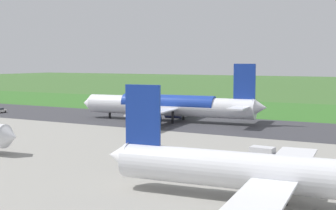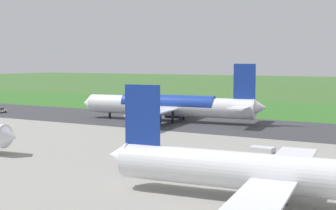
# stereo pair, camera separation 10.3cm
# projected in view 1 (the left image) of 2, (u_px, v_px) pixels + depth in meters

# --- Properties ---
(ground_plane) EXTENTS (800.00, 800.00, 0.00)m
(ground_plane) POSITION_uv_depth(u_px,v_px,m) (143.00, 120.00, 132.27)
(ground_plane) COLOR #3D662D
(runway_asphalt) EXTENTS (600.00, 32.13, 0.06)m
(runway_asphalt) POSITION_uv_depth(u_px,v_px,m) (143.00, 120.00, 132.27)
(runway_asphalt) COLOR #38383D
(runway_asphalt) RESTS_ON ground
(grass_verge_foreground) EXTENTS (600.00, 80.00, 0.04)m
(grass_verge_foreground) POSITION_uv_depth(u_px,v_px,m) (192.00, 109.00, 160.37)
(grass_verge_foreground) COLOR #346B27
(grass_verge_foreground) RESTS_ON ground
(airliner_main) EXTENTS (54.15, 44.38, 15.88)m
(airliner_main) POSITION_uv_depth(u_px,v_px,m) (169.00, 106.00, 128.00)
(airliner_main) COLOR white
(airliner_main) RESTS_ON ground
(airliner_parked_near) EXTENTS (46.26, 37.90, 13.50)m
(airliner_parked_near) POSITION_uv_depth(u_px,v_px,m) (283.00, 174.00, 53.51)
(airliner_parked_near) COLOR white
(airliner_parked_near) RESTS_ON ground
(service_truck_baggage) EXTENTS (5.89, 2.52, 2.65)m
(service_truck_baggage) POSITION_uv_depth(u_px,v_px,m) (267.00, 155.00, 75.58)
(service_truck_baggage) COLOR gray
(service_truck_baggage) RESTS_ON ground
(service_car_followme) EXTENTS (2.12, 4.30, 1.62)m
(service_car_followme) POSITION_uv_depth(u_px,v_px,m) (0.00, 110.00, 149.00)
(service_car_followme) COLOR silver
(service_car_followme) RESTS_ON ground
(no_stopping_sign) EXTENTS (0.60, 0.10, 2.65)m
(no_stopping_sign) POSITION_uv_depth(u_px,v_px,m) (188.00, 106.00, 157.00)
(no_stopping_sign) COLOR slate
(no_stopping_sign) RESTS_ON ground
(traffic_cone_orange) EXTENTS (0.40, 0.40, 0.55)m
(traffic_cone_orange) POSITION_uv_depth(u_px,v_px,m) (184.00, 107.00, 164.52)
(traffic_cone_orange) COLOR orange
(traffic_cone_orange) RESTS_ON ground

